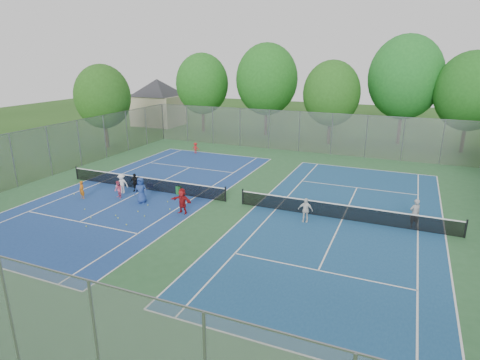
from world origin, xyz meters
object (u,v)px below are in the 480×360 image
net_left (145,184)px  ball_crate (150,185)px  instructor (415,213)px  ball_hopper (179,190)px  net_right (343,212)px

net_left → ball_crate: 0.68m
net_left → instructor: 17.86m
net_left → instructor: (17.86, 0.45, 0.39)m
ball_crate → ball_hopper: size_ratio=0.59×
ball_hopper → instructor: size_ratio=0.35×
net_left → instructor: instructor is taller
ball_crate → instructor: (17.88, -0.15, 0.69)m
net_left → ball_hopper: 2.79m
ball_crate → ball_hopper: bearing=-11.2°
net_left → ball_crate: (-0.03, 0.60, -0.31)m
net_left → net_right: 14.00m
ball_hopper → instructor: (15.07, 0.41, 0.54)m
net_left → net_right: same height
net_right → ball_hopper: net_right is taller
ball_hopper → instructor: instructor is taller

